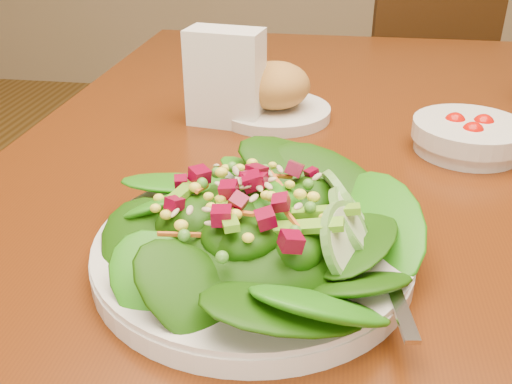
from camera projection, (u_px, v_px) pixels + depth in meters
dining_table at (329, 220)px, 0.81m from camera, size 0.90×1.40×0.75m
chair_far at (411, 115)px, 1.80m from camera, size 0.45×0.45×0.82m
salad_plate at (264, 233)px, 0.53m from camera, size 0.31×0.30×0.09m
bread_plate at (275, 96)px, 0.87m from camera, size 0.17×0.17×0.09m
tomato_bowl at (468, 136)px, 0.77m from camera, size 0.15×0.15×0.05m
napkin_holder at (225, 75)px, 0.84m from camera, size 0.12×0.08×0.14m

